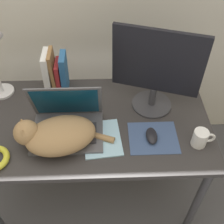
{
  "coord_description": "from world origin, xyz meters",
  "views": [
    {
      "loc": [
        0.07,
        -0.64,
        1.83
      ],
      "look_at": [
        0.11,
        0.31,
        0.83
      ],
      "focal_mm": 45.0,
      "sensor_mm": 36.0,
      "label": 1
    }
  ],
  "objects_px": {
    "laptop": "(67,123)",
    "mug": "(201,138)",
    "book_row": "(55,73)",
    "external_monitor": "(157,69)",
    "notepad": "(102,138)",
    "cat": "(56,135)",
    "computer_mouse": "(152,136)"
  },
  "relations": [
    {
      "from": "laptop",
      "to": "mug",
      "type": "distance_m",
      "value": 0.65
    },
    {
      "from": "laptop",
      "to": "book_row",
      "type": "bearing_deg",
      "value": 104.7
    },
    {
      "from": "laptop",
      "to": "external_monitor",
      "type": "height_order",
      "value": "external_monitor"
    },
    {
      "from": "book_row",
      "to": "external_monitor",
      "type": "bearing_deg",
      "value": -15.96
    },
    {
      "from": "laptop",
      "to": "mug",
      "type": "bearing_deg",
      "value": -9.9
    },
    {
      "from": "laptop",
      "to": "notepad",
      "type": "relative_size",
      "value": 1.42
    },
    {
      "from": "cat",
      "to": "book_row",
      "type": "bearing_deg",
      "value": 95.54
    },
    {
      "from": "laptop",
      "to": "mug",
      "type": "xyz_separation_m",
      "value": [
        0.64,
        -0.11,
        -0.01
      ]
    },
    {
      "from": "external_monitor",
      "to": "mug",
      "type": "relative_size",
      "value": 4.17
    },
    {
      "from": "computer_mouse",
      "to": "notepad",
      "type": "bearing_deg",
      "value": 179.13
    },
    {
      "from": "external_monitor",
      "to": "book_row",
      "type": "height_order",
      "value": "external_monitor"
    },
    {
      "from": "laptop",
      "to": "notepad",
      "type": "bearing_deg",
      "value": -20.79
    },
    {
      "from": "external_monitor",
      "to": "book_row",
      "type": "relative_size",
      "value": 1.81
    },
    {
      "from": "cat",
      "to": "mug",
      "type": "xyz_separation_m",
      "value": [
        0.68,
        -0.02,
        -0.03
      ]
    },
    {
      "from": "computer_mouse",
      "to": "book_row",
      "type": "distance_m",
      "value": 0.64
    },
    {
      "from": "laptop",
      "to": "cat",
      "type": "bearing_deg",
      "value": -115.7
    },
    {
      "from": "book_row",
      "to": "notepad",
      "type": "height_order",
      "value": "book_row"
    },
    {
      "from": "cat",
      "to": "book_row",
      "type": "height_order",
      "value": "book_row"
    },
    {
      "from": "cat",
      "to": "computer_mouse",
      "type": "height_order",
      "value": "cat"
    },
    {
      "from": "laptop",
      "to": "cat",
      "type": "distance_m",
      "value": 0.1
    },
    {
      "from": "external_monitor",
      "to": "notepad",
      "type": "distance_m",
      "value": 0.43
    },
    {
      "from": "mug",
      "to": "computer_mouse",
      "type": "bearing_deg",
      "value": 169.22
    },
    {
      "from": "notepad",
      "to": "mug",
      "type": "bearing_deg",
      "value": -5.69
    },
    {
      "from": "cat",
      "to": "notepad",
      "type": "xyz_separation_m",
      "value": [
        0.22,
        0.02,
        -0.07
      ]
    },
    {
      "from": "laptop",
      "to": "computer_mouse",
      "type": "xyz_separation_m",
      "value": [
        0.42,
        -0.07,
        -0.03
      ]
    },
    {
      "from": "laptop",
      "to": "notepad",
      "type": "distance_m",
      "value": 0.19
    },
    {
      "from": "cat",
      "to": "external_monitor",
      "type": "relative_size",
      "value": 1.02
    },
    {
      "from": "external_monitor",
      "to": "notepad",
      "type": "relative_size",
      "value": 1.87
    },
    {
      "from": "computer_mouse",
      "to": "book_row",
      "type": "height_order",
      "value": "book_row"
    },
    {
      "from": "external_monitor",
      "to": "book_row",
      "type": "distance_m",
      "value": 0.57
    },
    {
      "from": "computer_mouse",
      "to": "notepad",
      "type": "relative_size",
      "value": 0.42
    },
    {
      "from": "external_monitor",
      "to": "book_row",
      "type": "xyz_separation_m",
      "value": [
        -0.53,
        0.15,
        -0.13
      ]
    }
  ]
}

